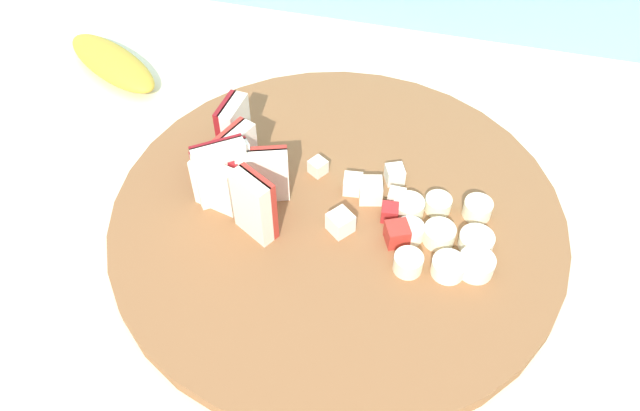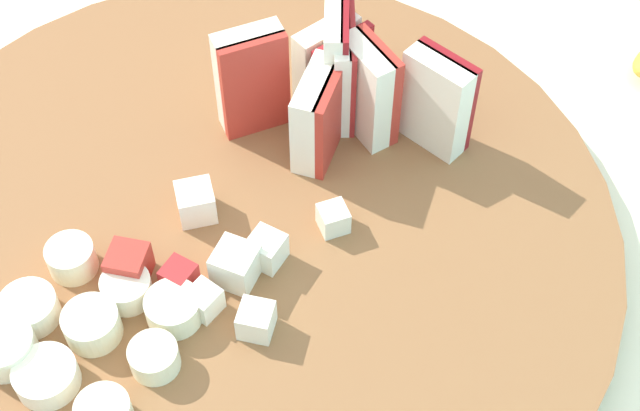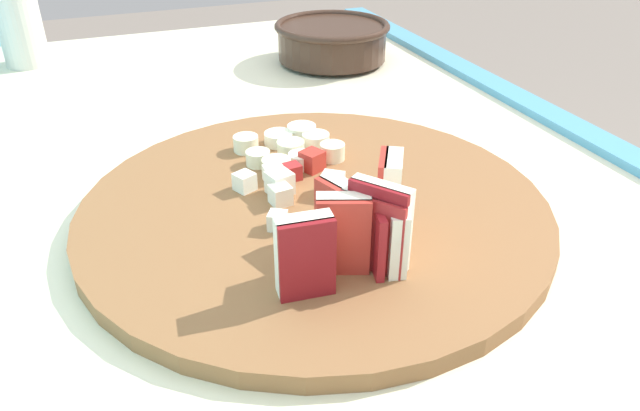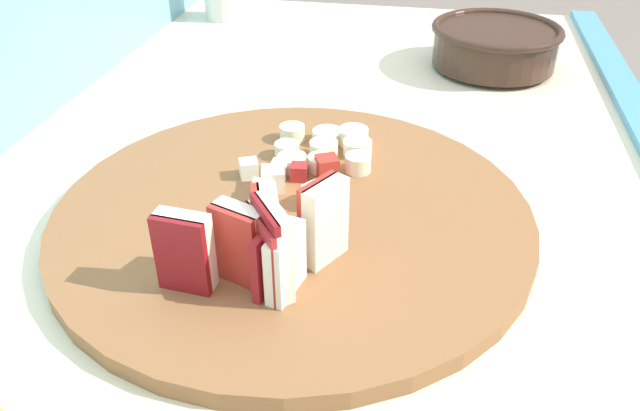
{
  "view_description": "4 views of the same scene",
  "coord_description": "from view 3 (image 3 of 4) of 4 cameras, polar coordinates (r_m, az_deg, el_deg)",
  "views": [
    {
      "loc": [
        0.08,
        -0.34,
        1.38
      ],
      "look_at": [
        -0.01,
        0.0,
        0.98
      ],
      "focal_mm": 35.89,
      "sensor_mm": 36.0,
      "label": 1
    },
    {
      "loc": [
        0.2,
        0.23,
        1.34
      ],
      "look_at": [
        -0.03,
        0.05,
        0.97
      ],
      "focal_mm": 52.0,
      "sensor_mm": 36.0,
      "label": 2
    },
    {
      "loc": [
        -0.42,
        0.18,
        1.22
      ],
      "look_at": [
        -0.02,
        0.02,
        0.96
      ],
      "focal_mm": 34.07,
      "sensor_mm": 36.0,
      "label": 3
    },
    {
      "loc": [
        -0.43,
        -0.08,
        1.24
      ],
      "look_at": [
        -0.04,
        -0.01,
        0.99
      ],
      "focal_mm": 35.15,
      "sensor_mm": 36.0,
      "label": 4
    }
  ],
  "objects": [
    {
      "name": "cutting_board",
      "position": [
        0.52,
        -0.39,
        -0.52
      ],
      "size": [
        0.4,
        0.4,
        0.02
      ],
      "primitive_type": "cylinder",
      "color": "brown",
      "rests_on": "tiled_countertop"
    },
    {
      "name": "ceramic_bowl",
      "position": [
        0.92,
        1.13,
        15.3
      ],
      "size": [
        0.17,
        0.17,
        0.06
      ],
      "color": "#382319",
      "rests_on": "tiled_countertop"
    },
    {
      "name": "apple_wedge_fan",
      "position": [
        0.43,
        3.72,
        -1.98
      ],
      "size": [
        0.08,
        0.12,
        0.07
      ],
      "color": "#B22D23",
      "rests_on": "cutting_board"
    },
    {
      "name": "small_jar",
      "position": [
        0.99,
        -26.36,
        14.84
      ],
      "size": [
        0.06,
        0.06,
        0.11
      ],
      "primitive_type": "cylinder",
      "color": "beige",
      "rests_on": "tiled_countertop"
    },
    {
      "name": "apple_dice_pile",
      "position": [
        0.53,
        -2.68,
        2.31
      ],
      "size": [
        0.11,
        0.1,
        0.02
      ],
      "color": "#EFE5CC",
      "rests_on": "cutting_board"
    },
    {
      "name": "banana_slice_rows",
      "position": [
        0.6,
        -2.83,
        5.48
      ],
      "size": [
        0.09,
        0.1,
        0.02
      ],
      "color": "beige",
      "rests_on": "cutting_board"
    }
  ]
}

